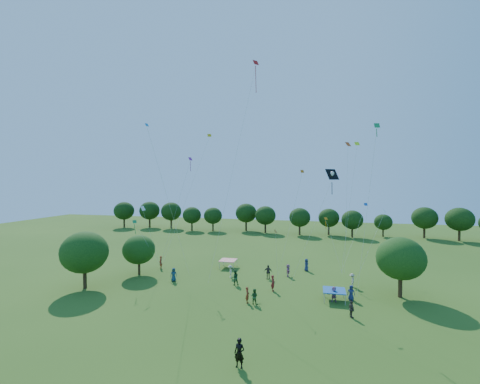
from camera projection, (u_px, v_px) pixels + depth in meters
name	position (u px, v px, depth m)	size (l,w,h in m)	color
ground	(190.00, 369.00, 20.71)	(160.00, 160.00, 0.00)	#3A5F1C
near_tree_west	(84.00, 252.00, 36.13)	(5.17, 5.17, 6.46)	#422B19
near_tree_north	(139.00, 250.00, 41.54)	(4.13, 4.13, 5.12)	#422B19
near_tree_east	(401.00, 258.00, 33.41)	(4.89, 4.89, 6.29)	#422B19
treeline	(274.00, 215.00, 74.84)	(88.01, 8.77, 6.77)	#422B19
tent_red_stripe	(228.00, 260.00, 44.93)	(2.20, 2.20, 1.10)	red
tent_blue	(334.00, 290.00, 32.55)	(2.20, 2.20, 1.10)	#1854A1
man_in_black	(239.00, 353.00, 20.86)	(0.72, 0.46, 1.92)	black
crowd_person_0	(306.00, 265.00, 43.28)	(0.82, 0.44, 1.66)	navy
crowd_person_1	(247.00, 295.00, 31.94)	(0.60, 0.38, 1.60)	maroon
crowd_person_2	(235.00, 277.00, 37.47)	(0.87, 0.47, 1.75)	#214E27
crowd_person_3	(230.00, 271.00, 40.31)	(1.03, 0.46, 1.58)	beige
crowd_person_4	(351.00, 309.00, 28.47)	(0.90, 0.41, 1.54)	#3E3632
crowd_person_5	(334.00, 294.00, 32.25)	(1.43, 0.51, 1.53)	#8D5285
crowd_person_6	(174.00, 275.00, 38.84)	(0.80, 0.43, 1.62)	navy
crowd_person_7	(273.00, 283.00, 35.37)	(0.66, 0.42, 1.76)	maroon
crowd_person_8	(254.00, 296.00, 31.63)	(0.75, 0.41, 1.52)	#265223
crowd_person_9	(352.00, 280.00, 36.61)	(1.04, 0.47, 1.59)	#B7A992
crowd_person_10	(268.00, 272.00, 39.76)	(1.02, 0.46, 1.74)	#3B302F
crowd_person_11	(288.00, 270.00, 40.68)	(1.48, 0.53, 1.59)	#AA638C
crowd_person_12	(351.00, 293.00, 32.65)	(0.76, 0.41, 1.54)	navy
crowd_person_13	(161.00, 262.00, 44.50)	(0.64, 0.41, 1.71)	maroon
pirate_kite	(331.00, 176.00, 30.92)	(4.73, 2.00, 12.03)	black
red_high_kite	(247.00, 105.00, 36.76)	(4.54, 5.51, 24.98)	red
small_kite_0	(347.00, 167.00, 37.61)	(0.78, 0.79, 15.45)	#E1430D
small_kite_1	(200.00, 162.00, 48.79)	(3.20, 11.05, 18.38)	#E1A90B
small_kite_2	(276.00, 241.00, 32.94)	(0.29, 1.73, 5.92)	orange
small_kite_3	(139.00, 230.00, 39.15)	(1.68, 3.74, 6.13)	#177F40
small_kite_4	(380.00, 221.00, 36.03)	(3.55, 3.25, 7.76)	#116EAE
small_kite_5	(185.00, 181.00, 42.91)	(3.38, 2.95, 14.06)	#A61B9D
small_kite_6	(145.00, 216.00, 39.54)	(0.94, 3.04, 7.81)	white
small_kite_7	(162.00, 179.00, 34.08)	(2.91, 4.69, 16.76)	#0D80D0
small_kite_8	(295.00, 201.00, 36.57)	(2.85, 0.73, 12.13)	orange
small_kite_9	(328.00, 229.00, 39.86)	(2.10, 3.03, 6.29)	orange
small_kite_10	(354.00, 169.00, 40.30)	(2.44, 4.77, 15.88)	#C6FC16
small_kite_11	(372.00, 169.00, 28.92)	(1.72, 0.63, 16.05)	#188644
small_kite_12	(361.00, 219.00, 42.37)	(3.91, 7.34, 7.86)	#124FB6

